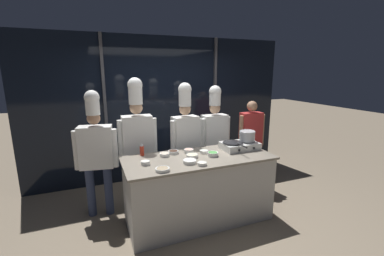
# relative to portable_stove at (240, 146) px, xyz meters

# --- Properties ---
(ground_plane) EXTENTS (24.00, 24.00, 0.00)m
(ground_plane) POSITION_rel_portable_stove_xyz_m (-0.71, -0.10, -0.99)
(ground_plane) COLOR #7F705B
(window_wall_back) EXTENTS (5.04, 0.09, 2.70)m
(window_wall_back) POSITION_rel_portable_stove_xyz_m (-0.71, 1.61, 0.36)
(window_wall_back) COLOR black
(window_wall_back) RESTS_ON ground_plane
(demo_counter) EXTENTS (2.03, 0.85, 0.93)m
(demo_counter) POSITION_rel_portable_stove_xyz_m (-0.71, -0.10, -0.52)
(demo_counter) COLOR beige
(demo_counter) RESTS_ON ground_plane
(portable_stove) EXTENTS (0.53, 0.36, 0.11)m
(portable_stove) POSITION_rel_portable_stove_xyz_m (0.00, 0.00, 0.00)
(portable_stove) COLOR silver
(portable_stove) RESTS_ON demo_counter
(frying_pan) EXTENTS (0.30, 0.51, 0.04)m
(frying_pan) POSITION_rel_portable_stove_xyz_m (-0.12, -0.01, 0.08)
(frying_pan) COLOR #232326
(frying_pan) RESTS_ON portable_stove
(stock_pot) EXTENTS (0.26, 0.23, 0.15)m
(stock_pot) POSITION_rel_portable_stove_xyz_m (0.12, 0.00, 0.14)
(stock_pot) COLOR #B7BABF
(stock_pot) RESTS_ON portable_stove
(squeeze_bottle_chili) EXTENTS (0.06, 0.06, 0.17)m
(squeeze_bottle_chili) POSITION_rel_portable_stove_xyz_m (-1.41, 0.25, 0.03)
(squeeze_bottle_chili) COLOR red
(squeeze_bottle_chili) RESTS_ON demo_counter
(prep_bowl_bean_sprouts) EXTENTS (0.12, 0.12, 0.04)m
(prep_bowl_bean_sprouts) POSITION_rel_portable_stove_xyz_m (-0.58, 0.02, -0.03)
(prep_bowl_bean_sprouts) COLOR white
(prep_bowl_bean_sprouts) RESTS_ON demo_counter
(prep_bowl_chicken) EXTENTS (0.13, 0.13, 0.05)m
(prep_bowl_chicken) POSITION_rel_portable_stove_xyz_m (-1.13, 0.10, -0.03)
(prep_bowl_chicken) COLOR white
(prep_bowl_chicken) RESTS_ON demo_counter
(prep_bowl_soy_glaze) EXTENTS (0.15, 0.15, 0.04)m
(prep_bowl_soy_glaze) POSITION_rel_portable_stove_xyz_m (-0.98, 0.17, -0.03)
(prep_bowl_soy_glaze) COLOR white
(prep_bowl_soy_glaze) RESTS_ON demo_counter
(prep_bowl_shrimp) EXTENTS (0.14, 0.14, 0.06)m
(prep_bowl_shrimp) POSITION_rel_portable_stove_xyz_m (-0.77, 0.12, -0.02)
(prep_bowl_shrimp) COLOR white
(prep_bowl_shrimp) RESTS_ON demo_counter
(prep_bowl_scallions) EXTENTS (0.15, 0.15, 0.06)m
(prep_bowl_scallions) POSITION_rel_portable_stove_xyz_m (-0.51, -0.14, -0.02)
(prep_bowl_scallions) COLOR white
(prep_bowl_scallions) RESTS_ON demo_counter
(prep_bowl_mushrooms) EXTENTS (0.17, 0.17, 0.04)m
(prep_bowl_mushrooms) POSITION_rel_portable_stove_xyz_m (-1.30, -0.40, -0.03)
(prep_bowl_mushrooms) COLOR white
(prep_bowl_mushrooms) RESTS_ON demo_counter
(prep_bowl_noodles) EXTENTS (0.16, 0.16, 0.04)m
(prep_bowl_noodles) POSITION_rel_portable_stove_xyz_m (-0.80, -0.08, -0.03)
(prep_bowl_noodles) COLOR white
(prep_bowl_noodles) RESTS_ON demo_counter
(prep_bowl_garlic) EXTENTS (0.12, 0.12, 0.04)m
(prep_bowl_garlic) POSITION_rel_portable_stove_xyz_m (-0.79, -0.40, -0.03)
(prep_bowl_garlic) COLOR white
(prep_bowl_garlic) RESTS_ON demo_counter
(prep_bowl_rice) EXTENTS (0.17, 0.17, 0.05)m
(prep_bowl_rice) POSITION_rel_portable_stove_xyz_m (-0.91, -0.28, -0.03)
(prep_bowl_rice) COLOR white
(prep_bowl_rice) RESTS_ON demo_counter
(prep_bowl_onion) EXTENTS (0.11, 0.11, 0.05)m
(prep_bowl_onion) POSITION_rel_portable_stove_xyz_m (-1.44, -0.12, -0.03)
(prep_bowl_onion) COLOR white
(prep_bowl_onion) RESTS_ON demo_counter
(chef_head) EXTENTS (0.58, 0.31, 1.82)m
(chef_head) POSITION_rel_portable_stove_xyz_m (-1.99, 0.55, 0.04)
(chef_head) COLOR #2D3856
(chef_head) RESTS_ON ground_plane
(chef_sous) EXTENTS (0.58, 0.24, 1.98)m
(chef_sous) POSITION_rel_portable_stove_xyz_m (-1.40, 0.61, 0.14)
(chef_sous) COLOR #232326
(chef_sous) RESTS_ON ground_plane
(chef_line) EXTENTS (0.53, 0.27, 1.90)m
(chef_line) POSITION_rel_portable_stove_xyz_m (-0.66, 0.56, 0.11)
(chef_line) COLOR #232326
(chef_line) RESTS_ON ground_plane
(chef_pastry) EXTENTS (0.56, 0.24, 1.84)m
(chef_pastry) POSITION_rel_portable_stove_xyz_m (-0.10, 0.65, 0.07)
(chef_pastry) COLOR #232326
(chef_pastry) RESTS_ON ground_plane
(person_guest) EXTENTS (0.49, 0.21, 1.57)m
(person_guest) POSITION_rel_portable_stove_xyz_m (0.57, 0.55, -0.03)
(person_guest) COLOR #232326
(person_guest) RESTS_ON ground_plane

